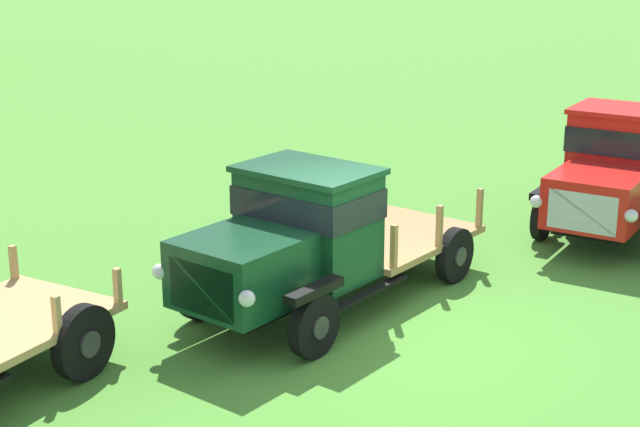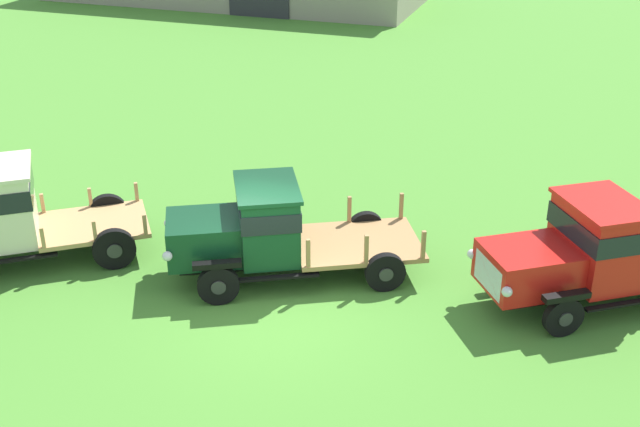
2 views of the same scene
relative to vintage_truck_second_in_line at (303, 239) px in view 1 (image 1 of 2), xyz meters
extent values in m
plane|color=#47842D|center=(0.64, -1.10, -1.08)|extent=(240.00, 240.00, 0.00)
cylinder|color=black|center=(-3.13, -0.75, -0.63)|extent=(0.84, 0.69, 0.92)
cylinder|color=#2D2D2D|center=(-3.07, -0.83, -0.63)|extent=(0.28, 0.21, 0.32)
cube|color=tan|center=(-3.96, -0.21, -0.43)|extent=(2.96, 2.87, 0.10)
cube|color=tan|center=(-3.44, -0.92, -0.16)|extent=(0.11, 0.11, 0.45)
cube|color=tan|center=(-2.60, -0.30, -0.16)|extent=(0.11, 0.11, 0.45)
cube|color=tan|center=(-3.64, 1.12, -0.16)|extent=(0.11, 0.11, 0.45)
cylinder|color=black|center=(-0.42, -1.32, -0.67)|extent=(0.82, 0.54, 0.83)
cylinder|color=#2D2D2D|center=(-0.37, -1.41, -0.67)|extent=(0.27, 0.16, 0.29)
cylinder|color=black|center=(-1.32, 0.41, -0.67)|extent=(0.82, 0.54, 0.83)
cylinder|color=#2D2D2D|center=(-1.37, 0.50, -0.67)|extent=(0.27, 0.16, 0.29)
cylinder|color=black|center=(2.57, 0.24, -0.67)|extent=(0.82, 0.54, 0.83)
cylinder|color=#2D2D2D|center=(2.61, 0.15, -0.67)|extent=(0.27, 0.16, 0.29)
cylinder|color=black|center=(1.66, 1.97, -0.67)|extent=(0.82, 0.54, 0.83)
cylinder|color=#2D2D2D|center=(1.61, 2.06, -0.67)|extent=(0.27, 0.16, 0.29)
cube|color=black|center=(0.60, 0.31, -0.59)|extent=(4.78, 3.19, 0.12)
cube|color=#0F381E|center=(-1.07, -0.56, -0.09)|extent=(1.95, 1.90, 0.87)
cube|color=silver|center=(-1.70, -0.89, -0.14)|extent=(0.55, 0.98, 0.65)
sphere|color=silver|center=(-1.37, -1.54, -0.07)|extent=(0.20, 0.20, 0.20)
sphere|color=silver|center=(-2.05, -0.24, -0.07)|extent=(0.20, 0.20, 0.20)
cube|color=black|center=(-0.42, -1.32, -0.20)|extent=(0.94, 0.62, 0.12)
cube|color=black|center=(-1.32, 0.41, -0.20)|extent=(0.94, 0.62, 0.12)
cube|color=#0F381E|center=(0.10, 0.05, 0.19)|extent=(1.82, 2.06, 1.43)
cube|color=black|center=(0.10, 0.05, 0.51)|extent=(1.87, 2.11, 0.40)
cube|color=#0F381E|center=(0.10, 0.05, 0.94)|extent=(1.95, 2.18, 0.08)
cube|color=black|center=(0.65, -0.74, -0.61)|extent=(1.49, 0.87, 0.05)
cube|color=black|center=(-0.24, 0.96, -0.61)|extent=(1.49, 0.87, 0.05)
cube|color=#9E7547|center=(1.77, 0.93, -0.48)|extent=(3.22, 2.94, 0.10)
cube|color=#9E7547|center=(1.16, -0.44, -0.12)|extent=(0.11, 0.11, 0.61)
cube|color=#9E7547|center=(0.30, 1.20, -0.12)|extent=(0.11, 0.11, 0.61)
cube|color=#9E7547|center=(2.20, 0.10, -0.12)|extent=(0.11, 0.11, 0.61)
cube|color=#9E7547|center=(1.34, 1.75, -0.12)|extent=(0.11, 0.11, 0.61)
cube|color=#9E7547|center=(3.24, 0.65, -0.12)|extent=(0.11, 0.11, 0.61)
cube|color=#9E7547|center=(2.38, 2.29, -0.12)|extent=(0.11, 0.11, 0.61)
cylinder|color=black|center=(4.99, 1.37, -0.69)|extent=(0.74, 0.57, 0.79)
cylinder|color=#2D2D2D|center=(4.94, 1.45, -0.69)|extent=(0.25, 0.18, 0.28)
cylinder|color=black|center=(7.81, 3.29, -0.69)|extent=(0.74, 0.57, 0.79)
cylinder|color=#2D2D2D|center=(7.76, 3.37, -0.69)|extent=(0.25, 0.18, 0.28)
cube|color=black|center=(6.85, 1.45, -0.61)|extent=(4.68, 3.67, 0.12)
cube|color=red|center=(5.33, 0.41, -0.13)|extent=(2.18, 2.09, 0.83)
cube|color=silver|center=(4.66, -0.05, -0.17)|extent=(0.66, 0.93, 0.62)
sphere|color=silver|center=(5.07, -0.66, -0.11)|extent=(0.20, 0.20, 0.20)
sphere|color=silver|center=(4.23, 0.56, -0.11)|extent=(0.20, 0.20, 0.20)
cube|color=black|center=(4.99, 1.37, -0.24)|extent=(0.87, 0.68, 0.12)
cube|color=red|center=(6.55, 1.24, 0.22)|extent=(2.00, 2.13, 1.54)
cube|color=black|center=(6.55, 1.24, 0.57)|extent=(2.07, 2.19, 0.43)
cube|color=red|center=(6.55, 1.24, 1.04)|extent=(2.15, 2.27, 0.08)
cube|color=black|center=(6.11, 2.11, -0.63)|extent=(1.52, 1.10, 0.05)
cube|color=olive|center=(7.09, 1.61, -0.27)|extent=(1.12, 1.59, 0.44)
camera|label=1|loc=(-4.92, -11.54, 4.15)|focal=55.00mm
camera|label=2|loc=(5.91, -13.53, 7.47)|focal=45.00mm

